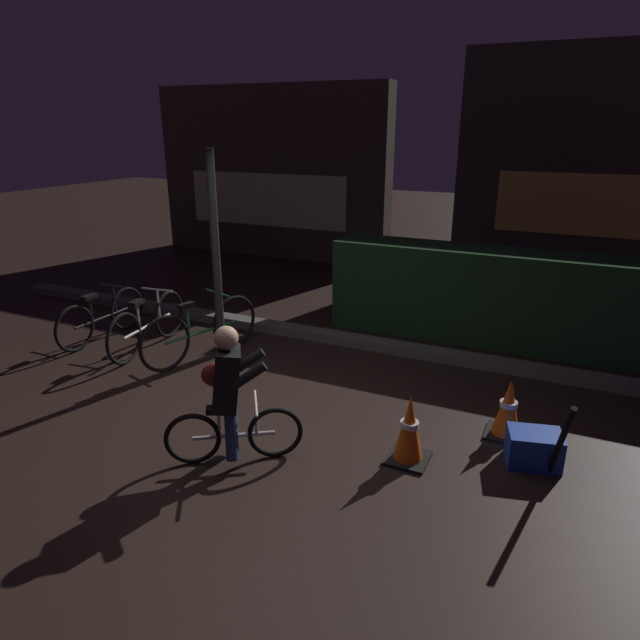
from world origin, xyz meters
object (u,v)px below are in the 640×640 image
(parked_bike_leftmost, at_px, (102,317))
(traffic_cone_far, at_px, (508,409))
(parked_bike_center_left, at_px, (201,331))
(blue_crate, at_px, (534,448))
(cyclist, at_px, (229,394))
(street_post, at_px, (216,257))
(traffic_cone_near, at_px, (409,430))
(closed_umbrella, at_px, (561,442))
(parked_bike_left_mid, at_px, (148,325))

(parked_bike_leftmost, bearing_deg, traffic_cone_far, -91.82)
(parked_bike_center_left, distance_m, traffic_cone_far, 3.70)
(blue_crate, height_order, cyclist, cyclist)
(street_post, bearing_deg, blue_crate, -13.28)
(parked_bike_leftmost, xyz_separation_m, blue_crate, (5.56, -0.66, -0.17))
(parked_bike_leftmost, bearing_deg, parked_bike_center_left, -87.47)
(traffic_cone_near, xyz_separation_m, blue_crate, (0.99, 0.40, -0.15))
(parked_bike_center_left, relative_size, closed_umbrella, 1.96)
(traffic_cone_near, bearing_deg, parked_bike_left_mid, 164.49)
(traffic_cone_near, xyz_separation_m, closed_umbrella, (1.18, 0.15, 0.10))
(parked_bike_center_left, bearing_deg, closed_umbrella, -85.55)
(traffic_cone_near, relative_size, cyclist, 0.50)
(cyclist, relative_size, closed_umbrella, 1.47)
(traffic_cone_far, bearing_deg, closed_umbrella, -53.78)
(blue_crate, bearing_deg, parked_bike_left_mid, 172.27)
(parked_bike_leftmost, relative_size, parked_bike_center_left, 0.92)
(parked_bike_center_left, relative_size, blue_crate, 3.79)
(traffic_cone_near, height_order, traffic_cone_far, traffic_cone_near)
(street_post, xyz_separation_m, blue_crate, (3.81, -0.90, -1.11))
(parked_bike_center_left, bearing_deg, street_post, -17.63)
(street_post, xyz_separation_m, parked_bike_left_mid, (-0.95, -0.25, -0.92))
(blue_crate, bearing_deg, closed_umbrella, -52.74)
(parked_bike_leftmost, height_order, blue_crate, parked_bike_leftmost)
(street_post, distance_m, traffic_cone_far, 3.71)
(parked_bike_center_left, bearing_deg, blue_crate, -82.67)
(cyclist, bearing_deg, closed_umbrella, -16.50)
(blue_crate, distance_m, closed_umbrella, 0.40)
(street_post, distance_m, parked_bike_leftmost, 2.00)
(blue_crate, height_order, closed_umbrella, closed_umbrella)
(parked_bike_center_left, bearing_deg, traffic_cone_far, -77.57)
(parked_bike_left_mid, height_order, traffic_cone_near, parked_bike_left_mid)
(parked_bike_left_mid, distance_m, cyclist, 2.91)
(street_post, height_order, cyclist, street_post)
(parked_bike_left_mid, height_order, blue_crate, parked_bike_left_mid)
(traffic_cone_far, distance_m, closed_umbrella, 0.79)
(street_post, bearing_deg, parked_bike_left_mid, -165.00)
(street_post, bearing_deg, traffic_cone_far, -8.32)
(parked_bike_left_mid, bearing_deg, traffic_cone_far, -99.43)
(parked_bike_left_mid, xyz_separation_m, cyclist, (2.37, -1.67, 0.29))
(parked_bike_leftmost, bearing_deg, parked_bike_left_mid, -89.62)
(traffic_cone_near, distance_m, blue_crate, 1.08)
(street_post, xyz_separation_m, cyclist, (1.42, -1.92, -0.63))
(traffic_cone_far, height_order, blue_crate, traffic_cone_far)
(blue_crate, bearing_deg, traffic_cone_far, 125.53)
(blue_crate, relative_size, closed_umbrella, 0.52)
(parked_bike_leftmost, xyz_separation_m, closed_umbrella, (5.75, -0.91, 0.08))
(cyclist, bearing_deg, blue_crate, -10.02)
(street_post, distance_m, cyclist, 2.47)
(parked_bike_center_left, distance_m, closed_umbrella, 4.25)
(street_post, height_order, traffic_cone_far, street_post)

